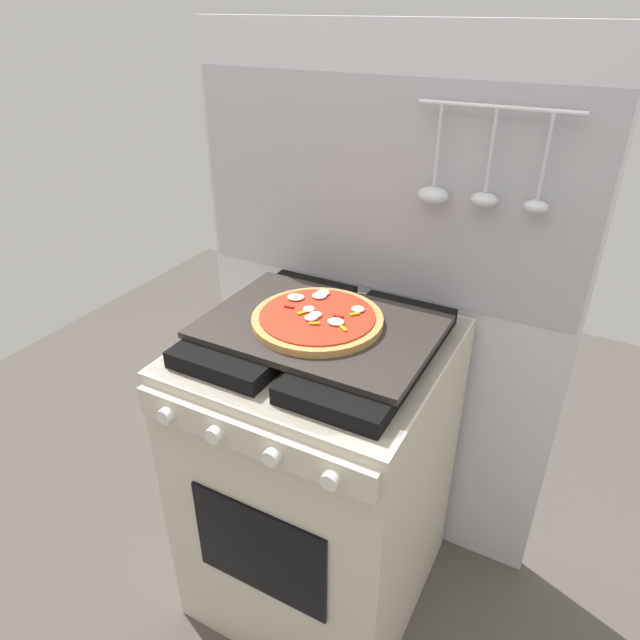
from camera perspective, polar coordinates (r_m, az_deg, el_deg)
ground_plane at (r=1.96m, az=0.00°, el=-24.28°), size 4.00×4.00×0.00m
kitchen_backsplash at (r=1.67m, az=5.52°, el=0.79°), size 1.10×0.09×1.55m
stove at (r=1.62m, az=-0.03°, el=-14.85°), size 0.60×0.64×0.90m
baking_tray at (r=1.34m, az=0.00°, el=-0.67°), size 0.54×0.38×0.02m
pizza_left at (r=1.34m, az=-0.17°, el=0.24°), size 0.31×0.31×0.03m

